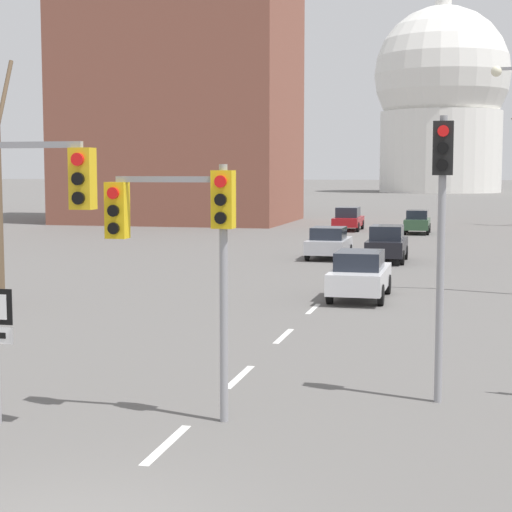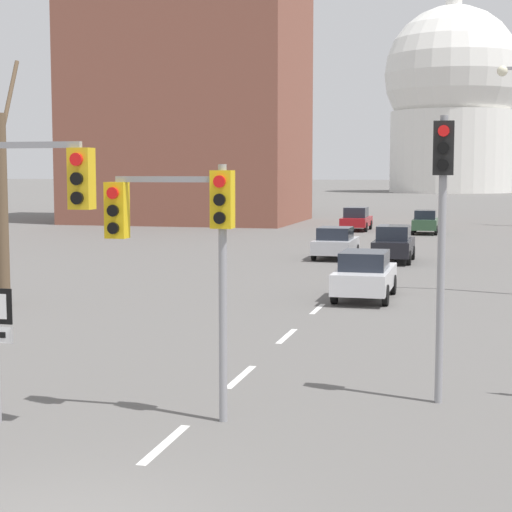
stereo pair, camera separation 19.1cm
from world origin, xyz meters
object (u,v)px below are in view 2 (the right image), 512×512
Objects in this scene: traffic_signal_near_left at (0,203)px; sedan_far_left at (336,243)px; traffic_signal_centre_tall at (183,228)px; sedan_far_right at (356,219)px; sedan_near_left at (425,222)px; sedan_near_right at (394,244)px; traffic_signal_near_right at (442,205)px; sedan_mid_centre at (365,275)px.

traffic_signal_near_left is 1.27× the size of sedan_far_left.
traffic_signal_centre_tall is 0.97× the size of sedan_far_right.
sedan_far_right reaches higher than sedan_near_left.
sedan_near_right reaches higher than sedan_far_right.
traffic_signal_near_left is at bearing -154.90° from traffic_signal_centre_tall.
traffic_signal_near_left is 1.28× the size of sedan_near_left.
sedan_far_left is (-2.86, 0.87, -0.08)m from sedan_near_right.
traffic_signal_near_right reaches higher than sedan_far_left.
traffic_signal_near_right is 1.35× the size of sedan_far_left.
traffic_signal_near_left is 16.49m from sedan_mid_centre.
sedan_near_right is (-0.46, -18.56, 0.04)m from sedan_near_left.
sedan_near_left is at bearing 87.91° from traffic_signal_centre_tall.
sedan_near_right is at bearing 87.44° from traffic_signal_centre_tall.
traffic_signal_centre_tall is at bearing -92.09° from sedan_near_left.
sedan_far_left is at bearing -100.63° from sedan_near_left.
traffic_signal_centre_tall is at bearing -86.47° from sedan_far_left.
traffic_signal_centre_tall reaches higher than sedan_far_left.
traffic_signal_near_right is at bearing -76.93° from sedan_mid_centre.
sedan_near_right is 2.99m from sedan_far_left.
traffic_signal_centre_tall is 45.04m from sedan_near_left.
traffic_signal_near_left is at bearing -97.93° from sedan_near_right.
traffic_signal_centre_tall is (2.67, 1.25, -0.44)m from traffic_signal_near_left.
sedan_mid_centre is at bearing 84.87° from traffic_signal_centre_tall.
sedan_far_right is at bearing 90.75° from traffic_signal_near_left.
traffic_signal_centre_tall is at bearing -92.56° from sedan_near_right.
traffic_signal_near_right reaches higher than sedan_near_left.
sedan_far_left is at bearing 88.01° from traffic_signal_near_left.
sedan_far_left is at bearing 103.11° from traffic_signal_near_right.
traffic_signal_centre_tall is 1.03× the size of sedan_mid_centre.
traffic_signal_centre_tall is 1.12× the size of sedan_far_left.
traffic_signal_near_left is 28.06m from sedan_near_right.
sedan_near_left is 0.91× the size of sedan_mid_centre.
traffic_signal_near_left reaches higher than sedan_near_left.
traffic_signal_centre_tall reaches higher than sedan_mid_centre.
sedan_far_left is (0.99, 28.51, -2.95)m from traffic_signal_near_left.
traffic_signal_centre_tall is at bearing 25.10° from traffic_signal_near_left.
sedan_near_right reaches higher than sedan_near_left.
traffic_signal_near_left is at bearing -153.89° from traffic_signal_near_right.
traffic_signal_near_left is 48.36m from sedan_far_right.
traffic_signal_near_right reaches higher than sedan_far_right.
sedan_far_right is (-3.31, 47.02, -2.45)m from traffic_signal_centre_tall.
sedan_near_left is 18.00m from sedan_far_left.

